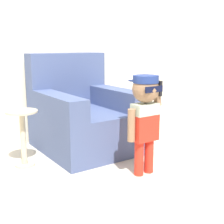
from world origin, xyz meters
TOP-DOWN VIEW (x-y plane):
  - ground_plane at (0.00, 0.00)m, footprint 10.00×10.00m
  - wall_back at (0.00, 0.67)m, footprint 10.00×0.05m
  - armchair at (0.09, 0.14)m, footprint 0.90×1.03m
  - person_child at (0.17, -0.78)m, footprint 0.35×0.26m
  - side_table at (-0.62, -0.01)m, footprint 0.29×0.29m

SIDE VIEW (x-z plane):
  - ground_plane at x=0.00m, z-range 0.00..0.00m
  - side_table at x=-0.62m, z-range 0.05..0.58m
  - armchair at x=0.09m, z-range -0.16..0.85m
  - person_child at x=0.17m, z-range 0.14..1.00m
  - wall_back at x=0.00m, z-range 0.00..2.60m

